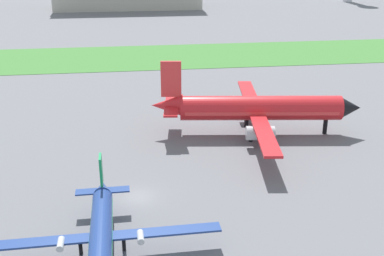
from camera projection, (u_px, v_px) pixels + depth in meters
name	position (u px, v px, depth m)	size (l,w,h in m)	color
ground_plane	(138.00, 197.00, 57.01)	(600.00, 600.00, 0.00)	slate
grass_taxiway_strip	(130.00, 57.00, 123.79)	(360.00, 28.00, 0.08)	#3D7533
airplane_midfield_jet	(256.00, 109.00, 73.91)	(32.67, 33.21, 11.75)	red
airplane_foreground_turboprop	(101.00, 234.00, 45.48)	(23.32, 19.94, 6.99)	navy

